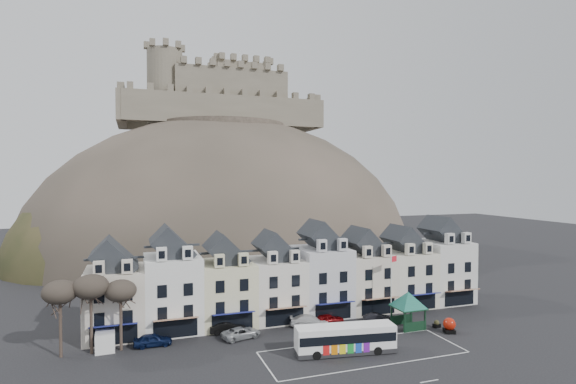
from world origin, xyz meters
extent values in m
plane|color=black|center=(0.00, 0.00, 0.00)|extent=(300.00, 300.00, 0.00)
cube|color=silver|center=(2.00, 1.25, 0.00)|extent=(22.00, 7.50, 0.01)
cube|color=beige|center=(-23.80, 16.00, 4.00)|extent=(6.80, 8.00, 8.00)
cube|color=black|center=(-23.80, 16.00, 9.20)|extent=(6.80, 5.76, 2.80)
cube|color=beige|center=(-25.30, 12.40, 8.90)|extent=(1.20, 0.80, 1.60)
cube|color=beige|center=(-22.30, 12.40, 8.90)|extent=(1.20, 0.80, 1.60)
cube|color=black|center=(-23.80, 11.97, 1.30)|extent=(5.10, 0.06, 2.20)
cube|color=navy|center=(-23.80, 11.30, 2.60)|extent=(5.10, 1.29, 0.43)
cube|color=white|center=(-17.00, 16.00, 4.60)|extent=(6.80, 8.00, 9.20)
cube|color=black|center=(-17.00, 16.00, 10.40)|extent=(6.80, 5.76, 2.80)
cube|color=white|center=(-18.50, 12.40, 10.10)|extent=(1.20, 0.80, 1.60)
cube|color=white|center=(-15.50, 12.40, 10.10)|extent=(1.20, 0.80, 1.60)
cube|color=black|center=(-17.00, 11.97, 1.30)|extent=(5.10, 0.06, 2.20)
cube|color=maroon|center=(-17.00, 11.30, 2.60)|extent=(5.10, 1.29, 0.43)
cube|color=beige|center=(-10.20, 16.00, 4.00)|extent=(6.80, 8.00, 8.00)
cube|color=black|center=(-10.20, 16.00, 9.20)|extent=(6.80, 5.76, 2.80)
cube|color=beige|center=(-11.70, 12.40, 8.90)|extent=(1.20, 0.80, 1.60)
cube|color=beige|center=(-8.70, 12.40, 8.90)|extent=(1.20, 0.80, 1.60)
cube|color=black|center=(-10.20, 11.97, 1.30)|extent=(5.10, 0.06, 2.20)
cube|color=navy|center=(-10.20, 11.30, 2.60)|extent=(5.10, 1.29, 0.43)
cube|color=silver|center=(-3.40, 16.00, 4.00)|extent=(6.80, 8.00, 8.00)
cube|color=black|center=(-3.40, 16.00, 9.20)|extent=(6.80, 5.76, 2.80)
cube|color=silver|center=(-4.90, 12.40, 8.90)|extent=(1.20, 0.80, 1.60)
cube|color=silver|center=(-1.90, 12.40, 8.90)|extent=(1.20, 0.80, 1.60)
cube|color=black|center=(-3.40, 11.97, 1.30)|extent=(5.10, 0.06, 2.20)
cube|color=maroon|center=(-3.40, 11.30, 2.60)|extent=(5.10, 1.29, 0.43)
cube|color=silver|center=(3.40, 16.00, 4.60)|extent=(6.80, 8.00, 9.20)
cube|color=black|center=(3.40, 16.00, 10.40)|extent=(6.80, 5.76, 2.80)
cube|color=silver|center=(1.90, 12.40, 10.10)|extent=(1.20, 0.80, 1.60)
cube|color=silver|center=(4.90, 12.40, 10.10)|extent=(1.20, 0.80, 1.60)
cube|color=black|center=(3.40, 11.97, 1.30)|extent=(5.10, 0.06, 2.20)
cube|color=navy|center=(3.40, 11.30, 2.60)|extent=(5.10, 1.29, 0.43)
cube|color=beige|center=(10.20, 16.00, 4.00)|extent=(6.80, 8.00, 8.00)
cube|color=black|center=(10.20, 16.00, 9.20)|extent=(6.80, 5.76, 2.80)
cube|color=beige|center=(8.70, 12.40, 8.90)|extent=(1.20, 0.80, 1.60)
cube|color=beige|center=(11.70, 12.40, 8.90)|extent=(1.20, 0.80, 1.60)
cube|color=black|center=(10.20, 11.97, 1.30)|extent=(5.10, 0.06, 2.20)
cube|color=maroon|center=(10.20, 11.30, 2.60)|extent=(5.10, 1.29, 0.43)
cube|color=silver|center=(17.00, 16.00, 4.00)|extent=(6.80, 8.00, 8.00)
cube|color=black|center=(17.00, 16.00, 9.20)|extent=(6.80, 5.76, 2.80)
cube|color=silver|center=(15.50, 12.40, 8.90)|extent=(1.20, 0.80, 1.60)
cube|color=silver|center=(18.50, 12.40, 8.90)|extent=(1.20, 0.80, 1.60)
cube|color=black|center=(17.00, 11.97, 1.30)|extent=(5.10, 0.06, 2.20)
cube|color=navy|center=(17.00, 11.30, 2.60)|extent=(5.10, 1.29, 0.43)
cube|color=silver|center=(23.80, 16.00, 4.60)|extent=(6.80, 8.00, 9.20)
cube|color=black|center=(23.80, 16.00, 10.40)|extent=(6.80, 5.76, 2.80)
cube|color=silver|center=(22.30, 12.40, 10.10)|extent=(1.20, 0.80, 1.60)
cube|color=silver|center=(25.30, 12.40, 10.10)|extent=(1.20, 0.80, 1.60)
cube|color=black|center=(23.80, 11.97, 1.30)|extent=(5.10, 0.06, 2.20)
cube|color=maroon|center=(23.80, 11.30, 2.60)|extent=(5.10, 1.29, 0.43)
ellipsoid|color=#38342B|center=(0.00, 70.00, 0.00)|extent=(96.00, 76.00, 68.00)
ellipsoid|color=#2C3319|center=(-22.00, 64.00, 0.00)|extent=(52.00, 44.00, 42.00)
ellipsoid|color=#38342B|center=(24.00, 74.00, 0.00)|extent=(56.00, 48.00, 46.00)
ellipsoid|color=#2C3319|center=(-4.00, 56.00, 0.00)|extent=(40.00, 28.00, 28.00)
ellipsoid|color=#38342B|center=(10.00, 58.00, 0.00)|extent=(36.00, 28.00, 24.00)
cylinder|color=#38342B|center=(0.00, 70.00, 31.00)|extent=(30.00, 30.00, 3.00)
cube|color=#655D4D|center=(0.00, 66.00, 35.50)|extent=(48.00, 2.20, 7.00)
cube|color=#655D4D|center=(0.00, 86.00, 35.50)|extent=(48.00, 2.20, 7.00)
cube|color=#655D4D|center=(-24.00, 76.00, 35.50)|extent=(2.20, 22.00, 7.00)
cube|color=#655D4D|center=(24.00, 76.00, 35.50)|extent=(2.20, 22.00, 7.00)
cube|color=#655D4D|center=(2.00, 76.00, 41.00)|extent=(28.00, 18.00, 10.00)
cube|color=#655D4D|center=(6.00, 78.00, 42.50)|extent=(14.00, 12.00, 13.00)
cylinder|color=#655D4D|center=(-14.00, 72.00, 41.00)|extent=(8.40, 8.40, 18.00)
cylinder|color=silver|center=(6.00, 78.00, 51.50)|extent=(0.16, 0.16, 5.00)
cylinder|color=#372A23|center=(-29.00, 10.50, 2.87)|extent=(0.32, 0.32, 5.74)
ellipsoid|color=#383028|center=(-29.00, 10.50, 6.97)|extent=(3.61, 3.61, 2.54)
cylinder|color=#372A23|center=(-26.00, 10.50, 3.01)|extent=(0.32, 0.32, 6.02)
ellipsoid|color=#383028|center=(-26.00, 10.50, 7.31)|extent=(3.78, 3.78, 2.67)
cylinder|color=#372A23|center=(-23.00, 10.50, 2.73)|extent=(0.32, 0.32, 5.46)
ellipsoid|color=#383028|center=(-23.00, 10.50, 6.63)|extent=(3.43, 3.43, 2.42)
cube|color=#262628|center=(0.05, 1.65, 0.35)|extent=(11.15, 4.10, 0.50)
cube|color=white|center=(0.05, 1.65, 1.79)|extent=(11.14, 4.05, 2.50)
cube|color=black|center=(0.05, 1.65, 1.93)|extent=(10.93, 4.09, 0.94)
cube|color=white|center=(0.05, 1.65, 2.92)|extent=(10.91, 3.92, 0.25)
cube|color=orange|center=(5.38, 0.85, 2.75)|extent=(0.23, 1.18, 0.28)
cylinder|color=black|center=(3.11, 0.06, 0.45)|extent=(0.99, 0.45, 0.95)
cylinder|color=black|center=(3.44, 2.27, 0.45)|extent=(0.99, 0.45, 0.95)
cylinder|color=black|center=(-3.57, 1.05, 0.45)|extent=(0.99, 0.45, 0.95)
cylinder|color=black|center=(-3.24, 3.27, 0.45)|extent=(0.99, 0.45, 0.95)
cube|color=black|center=(9.78, 7.97, 1.31)|extent=(0.16, 0.16, 2.63)
cube|color=black|center=(12.74, 7.98, 1.31)|extent=(0.16, 0.16, 2.63)
cube|color=black|center=(9.79, 5.01, 1.31)|extent=(0.16, 0.16, 2.63)
cube|color=black|center=(12.75, 5.02, 1.31)|extent=(0.16, 0.16, 2.63)
cube|color=black|center=(11.27, 6.49, 2.63)|extent=(3.63, 3.63, 0.13)
cone|color=#155E51|center=(11.27, 6.49, 3.61)|extent=(7.25, 7.25, 1.97)
cube|color=black|center=(14.99, 3.23, 0.24)|extent=(1.61, 1.61, 0.48)
sphere|color=#AB1A09|center=(14.99, 3.23, 1.10)|extent=(1.50, 1.50, 1.50)
cylinder|color=silver|center=(10.77, 9.68, 4.43)|extent=(0.13, 0.13, 8.86)
cube|color=red|center=(11.33, 9.92, 8.19)|extent=(1.13, 0.52, 0.77)
cube|color=white|center=(-24.70, 12.00, 1.06)|extent=(2.17, 4.71, 2.12)
cube|color=black|center=(-24.70, 12.00, 1.46)|extent=(1.92, 0.14, 0.91)
cube|color=black|center=(12.00, 5.44, 0.23)|extent=(1.01, 0.66, 0.46)
sphere|color=#2C3319|center=(12.00, 5.44, 0.60)|extent=(0.65, 0.65, 0.65)
cube|color=black|center=(14.77, 5.37, 0.24)|extent=(0.99, 0.56, 0.48)
sphere|color=#2C3319|center=(14.77, 5.37, 0.62)|extent=(0.67, 0.67, 0.67)
imported|color=#0B1537|center=(-19.64, 10.57, 0.72)|extent=(4.22, 1.71, 1.44)
imported|color=black|center=(-10.80, 12.00, 0.72)|extent=(4.52, 1.94, 1.45)
imported|color=#9A9EA2|center=(-9.60, 9.73, 0.65)|extent=(5.02, 3.24, 1.31)
imported|color=silver|center=(-0.40, 10.94, 0.73)|extent=(5.46, 3.79, 1.47)
imported|color=#610507|center=(2.15, 10.79, 0.72)|extent=(4.32, 2.02, 1.43)
imported|color=black|center=(8.61, 9.52, 0.61)|extent=(3.87, 1.87, 1.22)
camera|label=1|loc=(-21.54, -41.81, 19.10)|focal=28.00mm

